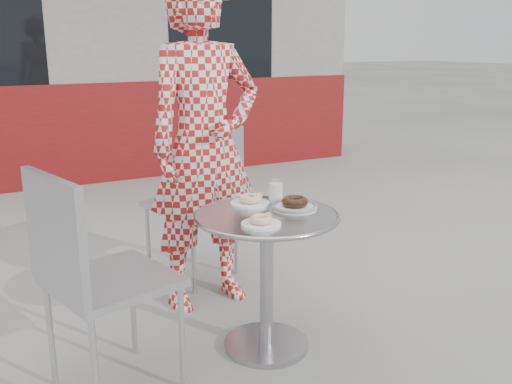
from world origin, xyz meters
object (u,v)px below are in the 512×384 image
bistro_table (267,248)px  chair_left (112,325)px  plate_checker (295,205)px  chair_far (194,232)px  plate_near (261,221)px  seated_person (205,145)px  plate_far (251,200)px  milk_cup (276,192)px

bistro_table → chair_left: 0.74m
plate_checker → chair_left: bearing=-179.4°
bistro_table → chair_far: chair_far is taller
bistro_table → plate_near: 0.24m
seated_person → plate_near: seated_person is taller
bistro_table → plate_checker: size_ratio=3.13×
plate_far → chair_left: bearing=-166.9°
bistro_table → milk_cup: 0.29m
plate_near → chair_left: bearing=167.8°
chair_far → seated_person: 0.67m
bistro_table → plate_checker: plate_checker is taller
milk_cup → plate_checker: bearing=-81.3°
milk_cup → seated_person: bearing=109.3°
seated_person → plate_far: size_ratio=9.54×
chair_left → plate_far: chair_left is taller
bistro_table → plate_near: (-0.10, -0.13, 0.18)m
chair_left → milk_cup: size_ratio=8.49×
plate_far → milk_cup: bearing=-9.5°
plate_far → plate_checker: bearing=-47.5°
chair_left → plate_checker: bearing=-104.3°
seated_person → plate_far: (0.04, -0.44, -0.19)m
seated_person → plate_checker: 0.66m
plate_far → chair_far: bearing=89.0°
chair_far → plate_near: (-0.12, -1.07, 0.39)m
chair_far → seated_person: size_ratio=0.53×
bistro_table → plate_near: plate_near is taller
bistro_table → milk_cup: milk_cup is taller
chair_far → chair_left: bearing=27.6°
seated_person → milk_cup: size_ratio=15.72×
plate_near → plate_checker: 0.29m
seated_person → plate_near: (-0.06, -0.74, -0.20)m
milk_cup → bistro_table: bearing=-131.3°
bistro_table → chair_far: (0.02, 0.94, -0.21)m
plate_checker → plate_near: bearing=-150.4°
seated_person → milk_cup: bearing=-75.5°
plate_near → milk_cup: size_ratio=1.50×
bistro_table → seated_person: seated_person is taller
chair_left → plate_far: 0.83m
chair_far → seated_person: seated_person is taller
chair_far → milk_cup: 0.91m
bistro_table → milk_cup: size_ratio=5.95×
bistro_table → seated_person: bearing=93.3°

